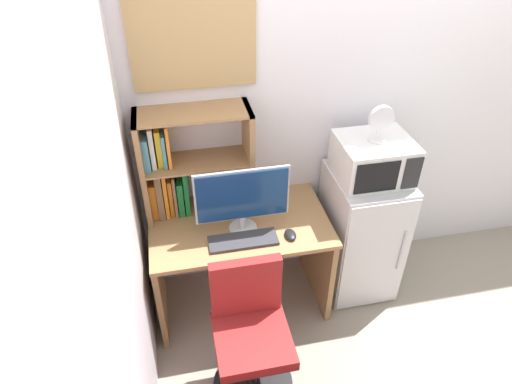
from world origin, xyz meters
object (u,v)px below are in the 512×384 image
at_px(hutch_bookshelf, 180,166).
at_px(desk_fan, 381,122).
at_px(keyboard, 243,240).
at_px(computer_mouse, 290,235).
at_px(wall_corkboard, 193,44).
at_px(desk_chair, 251,339).
at_px(microwave, 373,159).
at_px(monitor, 242,198).
at_px(mini_fridge, 360,232).

height_order(hutch_bookshelf, desk_fan, desk_fan).
relative_size(keyboard, computer_mouse, 3.87).
bearing_deg(wall_corkboard, desk_chair, -82.39).
bearing_deg(desk_chair, desk_fan, 35.24).
distance_m(microwave, desk_fan, 0.26).
height_order(monitor, desk_fan, desk_fan).
xyz_separation_m(monitor, wall_corkboard, (-0.19, 0.38, 0.80)).
xyz_separation_m(microwave, wall_corkboard, (-1.04, 0.29, 0.70)).
distance_m(computer_mouse, mini_fridge, 0.68).
relative_size(computer_mouse, desk_fan, 0.46).
height_order(mini_fridge, desk_chair, mini_fridge).
distance_m(hutch_bookshelf, keyboard, 0.60).
height_order(keyboard, computer_mouse, computer_mouse).
height_order(hutch_bookshelf, monitor, hutch_bookshelf).
height_order(desk_fan, desk_chair, desk_fan).
distance_m(computer_mouse, desk_chair, 0.65).
bearing_deg(keyboard, mini_fridge, 13.46).
bearing_deg(desk_chair, computer_mouse, 52.17).
relative_size(desk_chair, wall_corkboard, 1.25).
height_order(computer_mouse, mini_fridge, mini_fridge).
height_order(microwave, wall_corkboard, wall_corkboard).
bearing_deg(microwave, keyboard, -166.35).
bearing_deg(monitor, wall_corkboard, 116.15).
bearing_deg(wall_corkboard, desk_fan, -15.76).
relative_size(hutch_bookshelf, computer_mouse, 6.52).
relative_size(hutch_bookshelf, microwave, 1.55).
distance_m(monitor, microwave, 0.86).
bearing_deg(desk_chair, keyboard, 84.46).
distance_m(computer_mouse, microwave, 0.70).
distance_m(desk_fan, wall_corkboard, 1.17).
height_order(computer_mouse, desk_fan, desk_fan).
distance_m(hutch_bookshelf, microwave, 1.20).
xyz_separation_m(microwave, desk_fan, (0.00, -0.01, 0.26)).
relative_size(microwave, desk_chair, 0.52).
xyz_separation_m(mini_fridge, desk_chair, (-0.91, -0.65, -0.08)).
relative_size(monitor, keyboard, 1.37).
height_order(monitor, desk_chair, monitor).
distance_m(keyboard, desk_chair, 0.57).
distance_m(hutch_bookshelf, desk_fan, 1.23).
bearing_deg(monitor, microwave, 6.45).
distance_m(hutch_bookshelf, monitor, 0.44).
xyz_separation_m(desk_fan, wall_corkboard, (-1.04, 0.29, 0.44)).
bearing_deg(desk_fan, keyboard, -166.71).
xyz_separation_m(hutch_bookshelf, wall_corkboard, (0.15, 0.11, 0.71)).
xyz_separation_m(computer_mouse, desk_fan, (0.58, 0.22, 0.59)).
xyz_separation_m(computer_mouse, wall_corkboard, (-0.46, 0.51, 1.03)).
height_order(desk_chair, wall_corkboard, wall_corkboard).
relative_size(keyboard, wall_corkboard, 0.59).
relative_size(monitor, desk_chair, 0.65).
distance_m(keyboard, microwave, 0.96).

